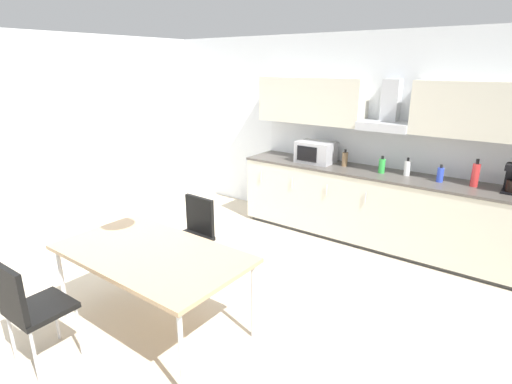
{
  "coord_description": "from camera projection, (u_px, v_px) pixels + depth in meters",
  "views": [
    {
      "loc": [
        2.45,
        -2.28,
        2.18
      ],
      "look_at": [
        0.25,
        0.69,
        1.0
      ],
      "focal_mm": 28.0,
      "sensor_mm": 36.0,
      "label": 1
    }
  ],
  "objects": [
    {
      "name": "ground_plane",
      "position": [
        192.0,
        306.0,
        3.8
      ],
      "size": [
        8.24,
        8.12,
        0.02
      ],
      "primitive_type": "cube",
      "color": "beige"
    },
    {
      "name": "wall_back",
      "position": [
        331.0,
        132.0,
        5.51
      ],
      "size": [
        6.59,
        0.1,
        2.58
      ],
      "primitive_type": "cube",
      "color": "silver",
      "rests_on": "ground_plane"
    },
    {
      "name": "wall_left",
      "position": [
        28.0,
        139.0,
        4.99
      ],
      "size": [
        0.1,
        6.49,
        2.58
      ],
      "primitive_type": "cube",
      "color": "silver",
      "rests_on": "ground_plane"
    },
    {
      "name": "kitchen_counter",
      "position": [
        374.0,
        208.0,
        5.01
      ],
      "size": [
        3.56,
        0.65,
        0.93
      ],
      "color": "#333333",
      "rests_on": "ground_plane"
    },
    {
      "name": "backsplash_tile",
      "position": [
        388.0,
        149.0,
        5.03
      ],
      "size": [
        3.54,
        0.02,
        0.48
      ],
      "primitive_type": "cube",
      "color": "silver",
      "rests_on": "kitchen_counter"
    },
    {
      "name": "upper_wall_cabinets",
      "position": [
        388.0,
        106.0,
        4.74
      ],
      "size": [
        3.54,
        0.4,
        0.59
      ],
      "color": "beige"
    },
    {
      "name": "microwave",
      "position": [
        316.0,
        152.0,
        5.31
      ],
      "size": [
        0.48,
        0.35,
        0.28
      ],
      "color": "#ADADB2",
      "rests_on": "kitchen_counter"
    },
    {
      "name": "bottle_green",
      "position": [
        382.0,
        166.0,
        4.81
      ],
      "size": [
        0.08,
        0.08,
        0.21
      ],
      "color": "green",
      "rests_on": "kitchen_counter"
    },
    {
      "name": "bottle_blue",
      "position": [
        440.0,
        175.0,
        4.44
      ],
      "size": [
        0.07,
        0.07,
        0.2
      ],
      "color": "blue",
      "rests_on": "kitchen_counter"
    },
    {
      "name": "bottle_white",
      "position": [
        407.0,
        168.0,
        4.7
      ],
      "size": [
        0.07,
        0.07,
        0.21
      ],
      "color": "white",
      "rests_on": "kitchen_counter"
    },
    {
      "name": "bottle_brown",
      "position": [
        345.0,
        159.0,
        5.13
      ],
      "size": [
        0.07,
        0.07,
        0.22
      ],
      "color": "brown",
      "rests_on": "kitchen_counter"
    },
    {
      "name": "bottle_red",
      "position": [
        475.0,
        175.0,
        4.26
      ],
      "size": [
        0.08,
        0.08,
        0.3
      ],
      "color": "red",
      "rests_on": "kitchen_counter"
    },
    {
      "name": "dining_table",
      "position": [
        151.0,
        256.0,
        3.27
      ],
      "size": [
        1.62,
        0.91,
        0.72
      ],
      "color": "tan",
      "rests_on": "ground_plane"
    },
    {
      "name": "chair_far_left",
      "position": [
        194.0,
        230.0,
        4.16
      ],
      "size": [
        0.41,
        0.41,
        0.87
      ],
      "color": "black",
      "rests_on": "ground_plane"
    },
    {
      "name": "chair_near_left",
      "position": [
        28.0,
        304.0,
        2.88
      ],
      "size": [
        0.41,
        0.41,
        0.87
      ],
      "color": "black",
      "rests_on": "ground_plane"
    },
    {
      "name": "pendant_lamp",
      "position": [
        139.0,
        117.0,
        2.92
      ],
      "size": [
        0.32,
        0.32,
        0.22
      ],
      "primitive_type": "cone",
      "color": "silver"
    }
  ]
}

